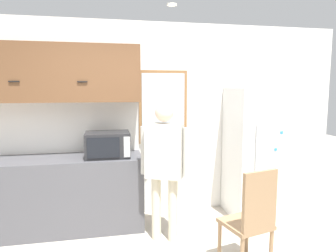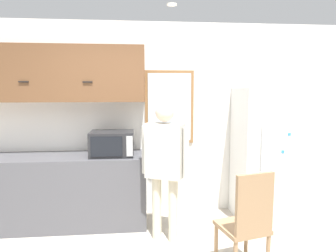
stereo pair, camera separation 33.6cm
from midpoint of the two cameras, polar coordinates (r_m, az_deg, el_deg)
back_wall at (r=4.24m, az=-2.02°, el=1.19°), size 6.00×0.06×2.70m
counter at (r=4.17m, az=-17.37°, el=-11.72°), size 2.18×0.64×0.93m
upper_cabinets at (r=4.09m, az=-17.76°, el=9.46°), size 2.18×0.38×0.72m
microwave at (r=3.89m, az=-8.20°, el=-3.34°), size 0.55×0.42×0.32m
person at (r=3.47m, az=2.18°, el=-6.22°), size 0.53×0.37×1.63m
refrigerator at (r=4.35m, az=20.34°, el=-5.11°), size 0.80×0.74×1.80m
chair at (r=3.08m, az=18.10°, el=-16.76°), size 0.51×0.51×1.04m
window at (r=4.22m, az=2.55°, el=3.61°), size 0.68×0.05×1.02m
ceiling_light at (r=3.44m, az=3.74°, el=22.13°), size 0.11×0.11×0.01m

